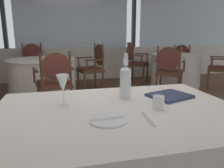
{
  "coord_description": "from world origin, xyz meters",
  "views": [
    {
      "loc": [
        -0.33,
        -2.03,
        1.18
      ],
      "look_at": [
        0.02,
        -0.55,
        0.82
      ],
      "focal_mm": 34.06,
      "sensor_mm": 36.0,
      "label": 1
    }
  ],
  "objects": [
    {
      "name": "side_plate",
      "position": [
        -0.11,
        -1.01,
        0.75
      ],
      "size": [
        0.2,
        0.2,
        0.01
      ],
      "primitive_type": "cylinder",
      "color": "white",
      "rests_on": "foreground_table"
    },
    {
      "name": "dining_chair_2_1",
      "position": [
        1.44,
        3.0,
        0.59
      ],
      "size": [
        0.65,
        0.66,
        1.01
      ],
      "rotation": [
        0.0,
        0.0,
        5.64
      ],
      "color": "brown",
      "rests_on": "ground_plane"
    },
    {
      "name": "dining_chair_1_1",
      "position": [
        -0.44,
        1.09,
        0.56
      ],
      "size": [
        0.61,
        0.56,
        0.96
      ],
      "rotation": [
        0.0,
        0.0,
        8.1
      ],
      "color": "brown",
      "rests_on": "ground_plane"
    },
    {
      "name": "water_bottle",
      "position": [
        0.09,
        -0.65,
        0.87
      ],
      "size": [
        0.08,
        0.08,
        0.32
      ],
      "color": "white",
      "rests_on": "foreground_table"
    },
    {
      "name": "water_tumbler",
      "position": [
        0.22,
        -0.91,
        0.78
      ],
      "size": [
        0.07,
        0.07,
        0.08
      ],
      "primitive_type": "cylinder",
      "color": "white",
      "rests_on": "foreground_table"
    },
    {
      "name": "dining_chair_2_2",
      "position": [
        1.64,
        1.6,
        0.57
      ],
      "size": [
        0.66,
        0.65,
        0.97
      ],
      "rotation": [
        0.0,
        0.0,
        7.21
      ],
      "color": "brown",
      "rests_on": "ground_plane"
    },
    {
      "name": "dinner_fork",
      "position": [
        0.1,
        -1.04,
        0.74
      ],
      "size": [
        0.03,
        0.2,
        0.0
      ],
      "primitive_type": "cube",
      "rotation": [
        0.0,
        0.0,
        1.51
      ],
      "color": "silver",
      "rests_on": "foreground_table"
    },
    {
      "name": "dining_chair_2_3",
      "position": [
        3.03,
        1.8,
        0.55
      ],
      "size": [
        0.65,
        0.66,
        0.92
      ],
      "rotation": [
        0.0,
        0.0,
        8.78
      ],
      "color": "brown",
      "rests_on": "ground_plane"
    },
    {
      "name": "ground_plane",
      "position": [
        0.0,
        0.0,
        0.0
      ],
      "size": [
        13.39,
        13.39,
        0.0
      ],
      "primitive_type": "plane",
      "color": "brown"
    },
    {
      "name": "window_wall_far",
      "position": [
        0.0,
        3.65,
        1.19
      ],
      "size": [
        10.3,
        0.14,
        2.99
      ],
      "color": "silver",
      "rests_on": "ground_plane"
    },
    {
      "name": "background_table_2",
      "position": [
        2.24,
        2.39,
        0.37
      ],
      "size": [
        1.14,
        1.14,
        0.74
      ],
      "color": "white",
      "rests_on": "ground_plane"
    },
    {
      "name": "menu_book",
      "position": [
        0.41,
        -0.7,
        0.75
      ],
      "size": [
        0.33,
        0.31,
        0.02
      ],
      "primitive_type": "cube",
      "rotation": [
        0.0,
        0.0,
        0.34
      ],
      "color": "#2D3856",
      "rests_on": "foreground_table"
    },
    {
      "name": "dining_chair_1_3",
      "position": [
        -0.96,
        3.13,
        0.57
      ],
      "size": [
        0.61,
        0.56,
        0.99
      ],
      "rotation": [
        0.0,
        0.0,
        11.25
      ],
      "color": "brown",
      "rests_on": "ground_plane"
    },
    {
      "name": "foreground_table",
      "position": [
        -0.01,
        -0.86,
        0.37
      ],
      "size": [
        1.49,
        1.04,
        0.74
      ],
      "color": "white",
      "rests_on": "ground_plane"
    },
    {
      "name": "butter_knife",
      "position": [
        -0.11,
        -1.01,
        0.75
      ],
      "size": [
        0.19,
        0.04,
        0.0
      ],
      "primitive_type": "cube",
      "rotation": [
        0.0,
        0.0,
        0.09
      ],
      "color": "silver",
      "rests_on": "foreground_table"
    },
    {
      "name": "background_table_1",
      "position": [
        -0.7,
        2.11,
        0.37
      ],
      "size": [
        1.25,
        1.25,
        0.74
      ],
      "color": "white",
      "rests_on": "ground_plane"
    },
    {
      "name": "dining_chair_2_0",
      "position": [
        2.84,
        3.19,
        0.54
      ],
      "size": [
        0.66,
        0.65,
        0.91
      ],
      "rotation": [
        0.0,
        0.0,
        4.07
      ],
      "color": "brown",
      "rests_on": "ground_plane"
    },
    {
      "name": "wine_glass",
      "position": [
        -0.33,
        -0.71,
        0.88
      ],
      "size": [
        0.08,
        0.08,
        0.2
      ],
      "color": "white",
      "rests_on": "foreground_table"
    },
    {
      "name": "dining_chair_1_2",
      "position": [
        0.32,
        2.37,
        0.58
      ],
      "size": [
        0.56,
        0.61,
        1.0
      ],
      "rotation": [
        0.0,
        0.0,
        9.68
      ],
      "color": "brown",
      "rests_on": "ground_plane"
    }
  ]
}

